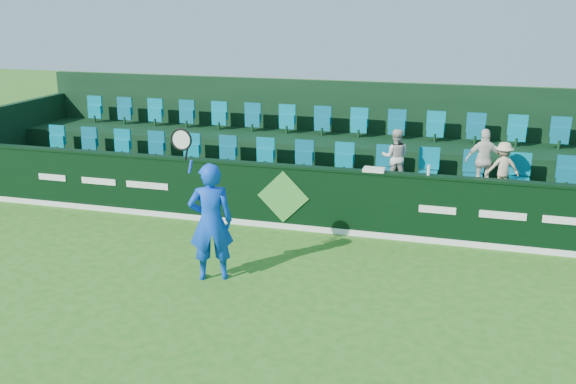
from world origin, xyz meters
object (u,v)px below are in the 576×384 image
(tennis_player, at_px, (211,221))
(drinks_bottle, at_px, (429,170))
(spectator_left, at_px, (395,157))
(towel, at_px, (374,170))
(spectator_right, at_px, (503,167))
(spectator_middle, at_px, (484,160))

(tennis_player, height_order, drinks_bottle, tennis_player)
(tennis_player, bearing_deg, drinks_bottle, 39.96)
(spectator_left, bearing_deg, towel, 70.55)
(spectator_left, bearing_deg, tennis_player, 51.36)
(towel, height_order, drinks_bottle, drinks_bottle)
(tennis_player, relative_size, spectator_left, 2.21)
(drinks_bottle, bearing_deg, spectator_right, 38.61)
(drinks_bottle, bearing_deg, spectator_left, 124.47)
(spectator_middle, height_order, spectator_right, spectator_middle)
(spectator_middle, relative_size, spectator_right, 1.24)
(spectator_left, height_order, spectator_right, spectator_left)
(spectator_middle, xyz_separation_m, drinks_bottle, (-1.03, -1.12, 0.00))
(tennis_player, relative_size, spectator_middle, 2.04)
(drinks_bottle, bearing_deg, spectator_middle, 47.41)
(spectator_right, xyz_separation_m, towel, (-2.45, -1.12, 0.06))
(spectator_right, distance_m, drinks_bottle, 1.80)
(towel, bearing_deg, spectator_left, 75.88)
(spectator_right, bearing_deg, drinks_bottle, 25.53)
(tennis_player, bearing_deg, spectator_right, 39.57)
(spectator_left, height_order, towel, spectator_left)
(towel, bearing_deg, spectator_middle, 28.30)
(spectator_left, relative_size, spectator_right, 1.14)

